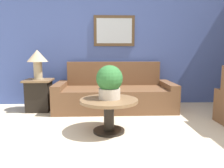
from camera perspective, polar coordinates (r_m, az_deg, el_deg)
ground_plane at (r=2.33m, az=4.25°, el=-20.52°), size 20.00×20.00×0.00m
wall_back at (r=4.75m, az=0.55°, el=10.55°), size 7.25×0.09×2.60m
couch_main at (r=4.32m, az=0.65°, el=-2.79°), size 2.28×0.94×0.92m
coffee_table at (r=3.07m, az=-0.81°, el=-6.36°), size 0.81×0.81×0.47m
side_table at (r=4.43m, az=-18.49°, el=-2.66°), size 0.50×0.50×0.60m
table_lamp at (r=4.36m, az=-18.91°, el=6.18°), size 0.39×0.39×0.56m
potted_plant_on_table at (r=3.02m, az=-0.66°, el=0.62°), size 0.37×0.37×0.47m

